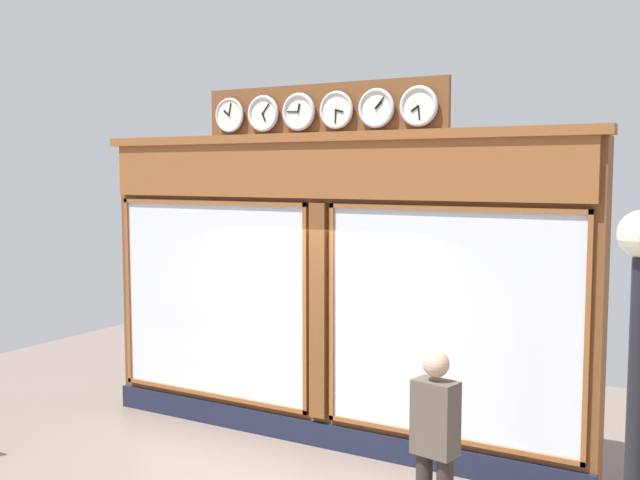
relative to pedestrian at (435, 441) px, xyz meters
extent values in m
cube|color=brown|center=(2.01, -1.74, 0.81)|extent=(6.06, 0.30, 3.47)
cube|color=#191E33|center=(2.01, -1.57, -0.79)|extent=(6.06, 0.08, 0.28)
cube|color=brown|center=(2.01, -1.55, 2.23)|extent=(5.94, 0.08, 0.63)
cube|color=brown|center=(2.01, -1.57, 2.59)|extent=(6.18, 0.20, 0.10)
cube|color=silver|center=(0.47, -1.58, 0.64)|extent=(2.68, 0.02, 2.35)
cube|color=brown|center=(0.47, -1.56, 1.84)|extent=(2.78, 0.04, 0.05)
cube|color=brown|center=(0.47, -1.56, -0.56)|extent=(2.78, 0.04, 0.05)
cube|color=brown|center=(-0.90, -1.56, 0.64)|extent=(0.05, 0.04, 2.45)
cube|color=brown|center=(1.83, -1.56, 0.64)|extent=(0.05, 0.04, 2.45)
cube|color=silver|center=(3.55, -1.58, 0.64)|extent=(2.68, 0.02, 2.35)
cube|color=brown|center=(3.55, -1.56, 1.84)|extent=(2.78, 0.04, 0.05)
cube|color=brown|center=(3.55, -1.56, -0.56)|extent=(2.78, 0.04, 0.05)
cube|color=brown|center=(4.91, -1.56, 0.64)|extent=(0.05, 0.04, 2.45)
cube|color=brown|center=(2.18, -1.56, 0.64)|extent=(0.05, 0.04, 2.45)
cube|color=brown|center=(2.01, -1.56, 0.64)|extent=(0.20, 0.10, 2.45)
cube|color=brown|center=(2.01, -1.61, 2.88)|extent=(3.00, 0.06, 0.61)
cylinder|color=white|center=(0.81, -1.53, 2.88)|extent=(0.34, 0.02, 0.34)
torus|color=silver|center=(0.81, -1.53, 2.88)|extent=(0.42, 0.05, 0.42)
cube|color=black|center=(0.85, -1.52, 2.85)|extent=(0.09, 0.01, 0.07)
cube|color=black|center=(0.80, -1.52, 2.81)|extent=(0.03, 0.01, 0.14)
sphere|color=black|center=(0.81, -1.51, 2.88)|extent=(0.02, 0.02, 0.02)
cylinder|color=white|center=(1.29, -1.53, 2.88)|extent=(0.34, 0.02, 0.34)
torus|color=silver|center=(1.29, -1.53, 2.88)|extent=(0.42, 0.05, 0.42)
cube|color=black|center=(1.25, -1.52, 2.91)|extent=(0.08, 0.01, 0.07)
cube|color=black|center=(1.24, -1.52, 2.93)|extent=(0.10, 0.01, 0.12)
sphere|color=black|center=(1.29, -1.51, 2.88)|extent=(0.02, 0.02, 0.02)
cylinder|color=white|center=(1.77, -1.53, 2.88)|extent=(0.34, 0.02, 0.34)
torus|color=silver|center=(1.77, -1.53, 2.88)|extent=(0.41, 0.04, 0.41)
cube|color=black|center=(1.72, -1.52, 2.87)|extent=(0.09, 0.01, 0.04)
cube|color=black|center=(1.77, -1.52, 2.81)|extent=(0.02, 0.01, 0.14)
sphere|color=black|center=(1.77, -1.51, 2.88)|extent=(0.02, 0.02, 0.02)
cylinder|color=white|center=(2.24, -1.53, 2.88)|extent=(0.34, 0.02, 0.34)
torus|color=silver|center=(2.24, -1.53, 2.88)|extent=(0.42, 0.05, 0.42)
cube|color=black|center=(2.24, -1.52, 2.92)|extent=(0.04, 0.01, 0.09)
cube|color=black|center=(2.32, -1.52, 2.88)|extent=(0.14, 0.01, 0.02)
sphere|color=black|center=(2.24, -1.51, 2.88)|extent=(0.02, 0.02, 0.02)
cylinder|color=white|center=(2.72, -1.53, 2.88)|extent=(0.34, 0.02, 0.34)
torus|color=silver|center=(2.72, -1.53, 2.88)|extent=(0.42, 0.05, 0.42)
cube|color=black|center=(2.71, -1.52, 2.84)|extent=(0.05, 0.01, 0.09)
cube|color=black|center=(2.68, -1.52, 2.93)|extent=(0.10, 0.01, 0.12)
sphere|color=black|center=(2.72, -1.51, 2.88)|extent=(0.02, 0.02, 0.02)
cylinder|color=white|center=(3.20, -1.53, 2.88)|extent=(0.34, 0.02, 0.34)
torus|color=silver|center=(3.20, -1.53, 2.88)|extent=(0.40, 0.04, 0.40)
cube|color=black|center=(3.24, -1.52, 2.91)|extent=(0.08, 0.01, 0.07)
cube|color=black|center=(3.19, -1.52, 2.95)|extent=(0.04, 0.01, 0.14)
sphere|color=black|center=(3.20, -1.51, 2.88)|extent=(0.02, 0.02, 0.02)
cube|color=brown|center=(0.00, 0.00, 0.20)|extent=(0.40, 0.29, 0.62)
sphere|color=tan|center=(0.00, 0.00, 0.65)|extent=(0.22, 0.22, 0.22)
cylinder|color=black|center=(-1.62, 0.95, 0.39)|extent=(0.10, 0.10, 2.64)
camera|label=1|loc=(-2.14, 5.62, 2.20)|focal=41.81mm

